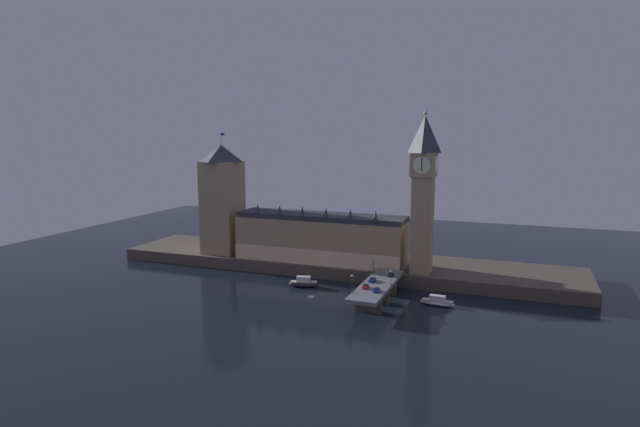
{
  "coord_description": "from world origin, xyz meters",
  "views": [
    {
      "loc": [
        79.37,
        -199.28,
        65.69
      ],
      "look_at": [
        -3.67,
        20.0,
        29.5
      ],
      "focal_mm": 30.0,
      "sensor_mm": 36.0,
      "label": 1
    }
  ],
  "objects_px": {
    "pedestrian_far_rail": "(375,271)",
    "boat_upstream": "(304,283)",
    "car_southbound_lead": "(377,290)",
    "pedestrian_near_rail": "(355,289)",
    "car_southbound_trail": "(391,275)",
    "street_lamp_near": "(352,282)",
    "street_lamp_mid": "(391,276)",
    "clock_tower": "(423,189)",
    "car_northbound_trail": "(365,286)",
    "street_lamp_far": "(373,263)",
    "victoria_tower": "(222,199)",
    "car_northbound_lead": "(372,280)",
    "boat_downstream": "(437,302)"
  },
  "relations": [
    {
      "from": "car_northbound_lead",
      "to": "car_southbound_lead",
      "type": "bearing_deg",
      "value": -68.13
    },
    {
      "from": "car_northbound_lead",
      "to": "street_lamp_mid",
      "type": "xyz_separation_m",
      "value": [
        7.97,
        -2.56,
        3.09
      ]
    },
    {
      "from": "street_lamp_far",
      "to": "boat_upstream",
      "type": "bearing_deg",
      "value": -169.84
    },
    {
      "from": "car_southbound_trail",
      "to": "boat_upstream",
      "type": "distance_m",
      "value": 37.83
    },
    {
      "from": "car_southbound_lead",
      "to": "pedestrian_far_rail",
      "type": "bearing_deg",
      "value": 106.6
    },
    {
      "from": "victoria_tower",
      "to": "street_lamp_far",
      "type": "xyz_separation_m",
      "value": [
        83.24,
        -20.23,
        -20.6
      ]
    },
    {
      "from": "pedestrian_far_rail",
      "to": "boat_upstream",
      "type": "relative_size",
      "value": 0.12
    },
    {
      "from": "victoria_tower",
      "to": "car_northbound_lead",
      "type": "relative_size",
      "value": 12.6
    },
    {
      "from": "pedestrian_far_rail",
      "to": "street_lamp_far",
      "type": "height_order",
      "value": "street_lamp_far"
    },
    {
      "from": "boat_upstream",
      "to": "pedestrian_far_rail",
      "type": "bearing_deg",
      "value": 11.28
    },
    {
      "from": "clock_tower",
      "to": "car_northbound_trail",
      "type": "xyz_separation_m",
      "value": [
        -13.97,
        -38.03,
        -33.57
      ]
    },
    {
      "from": "street_lamp_mid",
      "to": "victoria_tower",
      "type": "bearing_deg",
      "value": 159.63
    },
    {
      "from": "car_southbound_lead",
      "to": "car_southbound_trail",
      "type": "relative_size",
      "value": 1.16
    },
    {
      "from": "car_northbound_trail",
      "to": "boat_downstream",
      "type": "xyz_separation_m",
      "value": [
        25.07,
        12.0,
        -6.72
      ]
    },
    {
      "from": "street_lamp_near",
      "to": "street_lamp_mid",
      "type": "bearing_deg",
      "value": 53.49
    },
    {
      "from": "victoria_tower",
      "to": "car_northbound_trail",
      "type": "distance_m",
      "value": 98.97
    },
    {
      "from": "victoria_tower",
      "to": "car_northbound_trail",
      "type": "bearing_deg",
      "value": -26.1
    },
    {
      "from": "clock_tower",
      "to": "victoria_tower",
      "type": "distance_m",
      "value": 100.64
    },
    {
      "from": "street_lamp_near",
      "to": "street_lamp_far",
      "type": "relative_size",
      "value": 0.99
    },
    {
      "from": "pedestrian_far_rail",
      "to": "boat_downstream",
      "type": "xyz_separation_m",
      "value": [
        27.59,
        -10.65,
        -6.89
      ]
    },
    {
      "from": "car_northbound_trail",
      "to": "pedestrian_far_rail",
      "type": "distance_m",
      "value": 22.79
    },
    {
      "from": "car_southbound_lead",
      "to": "street_lamp_mid",
      "type": "bearing_deg",
      "value": 73.72
    },
    {
      "from": "pedestrian_near_rail",
      "to": "street_lamp_near",
      "type": "xyz_separation_m",
      "value": [
        -0.4,
        -1.78,
        3.45
      ]
    },
    {
      "from": "car_southbound_trail",
      "to": "street_lamp_mid",
      "type": "height_order",
      "value": "street_lamp_mid"
    },
    {
      "from": "pedestrian_far_rail",
      "to": "boat_downstream",
      "type": "bearing_deg",
      "value": -21.11
    },
    {
      "from": "car_southbound_lead",
      "to": "car_southbound_trail",
      "type": "distance_m",
      "value": 22.46
    },
    {
      "from": "street_lamp_far",
      "to": "victoria_tower",
      "type": "bearing_deg",
      "value": 166.34
    },
    {
      "from": "pedestrian_far_rail",
      "to": "street_lamp_near",
      "type": "xyz_separation_m",
      "value": [
        -0.4,
        -30.11,
        3.43
      ]
    },
    {
      "from": "car_southbound_trail",
      "to": "boat_upstream",
      "type": "bearing_deg",
      "value": -175.44
    },
    {
      "from": "car_northbound_trail",
      "to": "pedestrian_far_rail",
      "type": "bearing_deg",
      "value": 96.36
    },
    {
      "from": "pedestrian_near_rail",
      "to": "car_southbound_trail",
      "type": "bearing_deg",
      "value": 73.39
    },
    {
      "from": "victoria_tower",
      "to": "pedestrian_far_rail",
      "type": "xyz_separation_m",
      "value": [
        83.64,
        -19.56,
        -24.09
      ]
    },
    {
      "from": "victoria_tower",
      "to": "car_southbound_trail",
      "type": "xyz_separation_m",
      "value": [
        91.21,
        -22.49,
        -24.27
      ]
    },
    {
      "from": "pedestrian_near_rail",
      "to": "car_southbound_lead",
      "type": "bearing_deg",
      "value": 21.14
    },
    {
      "from": "victoria_tower",
      "to": "street_lamp_near",
      "type": "distance_m",
      "value": 99.1
    },
    {
      "from": "street_lamp_near",
      "to": "boat_upstream",
      "type": "height_order",
      "value": "street_lamp_near"
    },
    {
      "from": "car_southbound_trail",
      "to": "street_lamp_mid",
      "type": "distance_m",
      "value": 13.16
    },
    {
      "from": "victoria_tower",
      "to": "street_lamp_mid",
      "type": "height_order",
      "value": "victoria_tower"
    },
    {
      "from": "victoria_tower",
      "to": "boat_downstream",
      "type": "relative_size",
      "value": 4.43
    },
    {
      "from": "street_lamp_near",
      "to": "boat_upstream",
      "type": "relative_size",
      "value": 0.51
    },
    {
      "from": "car_northbound_trail",
      "to": "street_lamp_mid",
      "type": "relative_size",
      "value": 0.68
    },
    {
      "from": "street_lamp_far",
      "to": "boat_upstream",
      "type": "xyz_separation_m",
      "value": [
        -29.18,
        -5.23,
        -10.15
      ]
    },
    {
      "from": "victoria_tower",
      "to": "pedestrian_near_rail",
      "type": "height_order",
      "value": "victoria_tower"
    },
    {
      "from": "pedestrian_far_rail",
      "to": "boat_upstream",
      "type": "xyz_separation_m",
      "value": [
        -29.58,
        -5.9,
        -6.67
      ]
    },
    {
      "from": "boat_upstream",
      "to": "boat_downstream",
      "type": "height_order",
      "value": "boat_upstream"
    },
    {
      "from": "clock_tower",
      "to": "car_northbound_lead",
      "type": "height_order",
      "value": "clock_tower"
    },
    {
      "from": "car_southbound_lead",
      "to": "car_southbound_trail",
      "type": "xyz_separation_m",
      "value": [
        -0.0,
        22.46,
        0.02
      ]
    },
    {
      "from": "car_southbound_lead",
      "to": "pedestrian_far_rail",
      "type": "relative_size",
      "value": 2.67
    },
    {
      "from": "pedestrian_near_rail",
      "to": "boat_upstream",
      "type": "distance_m",
      "value": 37.72
    },
    {
      "from": "victoria_tower",
      "to": "car_northbound_lead",
      "type": "bearing_deg",
      "value": -20.6
    }
  ]
}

